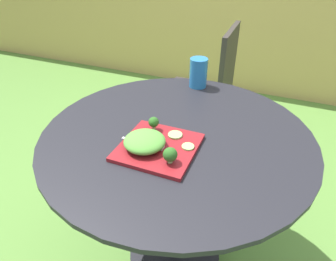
# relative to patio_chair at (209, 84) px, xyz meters

# --- Properties ---
(ground_plane) EXTENTS (12.00, 12.00, 0.00)m
(ground_plane) POSITION_rel_patio_chair_xyz_m (0.12, -0.93, -0.53)
(ground_plane) COLOR #568438
(bamboo_fence) EXTENTS (8.00, 0.08, 1.24)m
(bamboo_fence) POSITION_rel_patio_chair_xyz_m (0.12, 1.16, 0.10)
(bamboo_fence) COLOR tan
(bamboo_fence) RESTS_ON ground_plane
(patio_table) EXTENTS (0.98, 0.98, 0.75)m
(patio_table) POSITION_rel_patio_chair_xyz_m (0.12, -0.93, -0.02)
(patio_table) COLOR black
(patio_table) RESTS_ON ground_plane
(patio_chair) EXTENTS (0.45, 0.45, 0.90)m
(patio_chair) POSITION_rel_patio_chair_xyz_m (0.00, 0.00, 0.00)
(patio_chair) COLOR #332D28
(patio_chair) RESTS_ON ground_plane
(salad_plate) EXTENTS (0.25, 0.25, 0.01)m
(salad_plate) POSITION_rel_patio_chair_xyz_m (0.10, -1.05, 0.23)
(salad_plate) COLOR maroon
(salad_plate) RESTS_ON patio_table
(drinking_glass) EXTENTS (0.08, 0.08, 0.14)m
(drinking_glass) POSITION_rel_patio_chair_xyz_m (0.07, -0.53, 0.29)
(drinking_glass) COLOR #236BA8
(drinking_glass) RESTS_ON patio_table
(fork) EXTENTS (0.15, 0.02, 0.00)m
(fork) POSITION_rel_patio_chair_xyz_m (0.06, -1.06, 0.24)
(fork) COLOR silver
(fork) RESTS_ON salad_plate
(lettuce_mound) EXTENTS (0.14, 0.14, 0.05)m
(lettuce_mound) POSITION_rel_patio_chair_xyz_m (0.06, -1.08, 0.26)
(lettuce_mound) COLOR #519338
(lettuce_mound) RESTS_ON salad_plate
(broccoli_floret_0) EXTENTS (0.04, 0.04, 0.05)m
(broccoli_floret_0) POSITION_rel_patio_chair_xyz_m (0.05, -0.97, 0.27)
(broccoli_floret_0) COLOR #99B770
(broccoli_floret_0) RESTS_ON salad_plate
(broccoli_floret_1) EXTENTS (0.04, 0.04, 0.05)m
(broccoli_floret_1) POSITION_rel_patio_chair_xyz_m (0.17, -1.12, 0.27)
(broccoli_floret_1) COLOR #99B770
(broccoli_floret_1) RESTS_ON salad_plate
(cucumber_slice_0) EXTENTS (0.05, 0.05, 0.01)m
(cucumber_slice_0) POSITION_rel_patio_chair_xyz_m (0.13, -0.98, 0.24)
(cucumber_slice_0) COLOR #8EB766
(cucumber_slice_0) RESTS_ON salad_plate
(cucumber_slice_1) EXTENTS (0.04, 0.04, 0.01)m
(cucumber_slice_1) POSITION_rel_patio_chair_xyz_m (0.20, -1.02, 0.24)
(cucumber_slice_1) COLOR #8EB766
(cucumber_slice_1) RESTS_ON salad_plate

